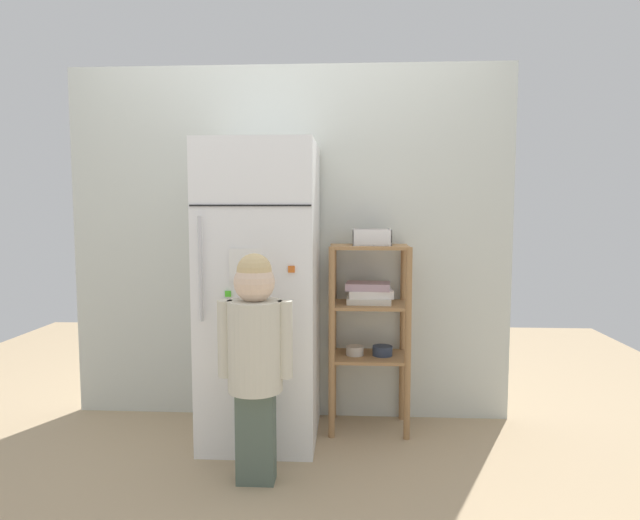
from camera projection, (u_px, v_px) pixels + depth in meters
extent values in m
plane|color=tan|center=(283.00, 437.00, 3.02)|extent=(6.00, 6.00, 0.00)
cube|color=silver|center=(289.00, 244.00, 3.28)|extent=(2.68, 0.03, 2.13)
cube|color=white|center=(261.00, 293.00, 2.97)|extent=(0.61, 0.62, 1.63)
cube|color=black|center=(250.00, 205.00, 2.62)|extent=(0.60, 0.01, 0.01)
cylinder|color=silver|center=(200.00, 269.00, 2.64)|extent=(0.02, 0.02, 0.52)
cube|color=white|center=(245.00, 265.00, 2.64)|extent=(0.16, 0.01, 0.16)
cube|color=red|center=(257.00, 311.00, 2.66)|extent=(0.03, 0.01, 0.03)
cube|color=#DC3887|center=(245.00, 300.00, 2.66)|extent=(0.04, 0.02, 0.04)
cube|color=#D5611F|center=(291.00, 269.00, 2.63)|extent=(0.03, 0.01, 0.03)
cube|color=red|center=(250.00, 381.00, 2.69)|extent=(0.03, 0.02, 0.03)
cube|color=orange|center=(257.00, 361.00, 2.68)|extent=(0.03, 0.02, 0.03)
cube|color=#4CD52A|center=(228.00, 294.00, 2.66)|extent=(0.03, 0.01, 0.03)
cube|color=#5618D9|center=(244.00, 283.00, 2.65)|extent=(0.03, 0.02, 0.03)
cube|color=#4F5F53|center=(256.00, 436.00, 2.51)|extent=(0.18, 0.11, 0.44)
cylinder|color=beige|center=(255.00, 346.00, 2.47)|extent=(0.25, 0.25, 0.42)
sphere|color=beige|center=(257.00, 300.00, 2.53)|extent=(0.11, 0.11, 0.11)
sphere|color=beige|center=(254.00, 282.00, 2.44)|extent=(0.19, 0.19, 0.19)
sphere|color=tan|center=(254.00, 271.00, 2.44)|extent=(0.16, 0.16, 0.16)
cylinder|color=beige|center=(225.00, 339.00, 2.48)|extent=(0.07, 0.07, 0.36)
cylinder|color=beige|center=(285.00, 339.00, 2.46)|extent=(0.07, 0.07, 0.36)
cylinder|color=#9E7247|center=(332.00, 343.00, 2.98)|extent=(0.04, 0.04, 1.07)
cylinder|color=#9E7247|center=(408.00, 344.00, 2.95)|extent=(0.04, 0.04, 1.07)
cylinder|color=#9E7247|center=(333.00, 332.00, 3.27)|extent=(0.04, 0.04, 1.07)
cylinder|color=#9E7247|center=(403.00, 333.00, 3.24)|extent=(0.04, 0.04, 1.07)
cube|color=#9E7247|center=(369.00, 247.00, 3.06)|extent=(0.44, 0.31, 0.02)
cube|color=#9E7247|center=(369.00, 305.00, 3.09)|extent=(0.44, 0.31, 0.02)
cube|color=#9E7247|center=(369.00, 357.00, 3.12)|extent=(0.44, 0.31, 0.02)
cube|color=silver|center=(369.00, 300.00, 3.09)|extent=(0.26, 0.19, 0.03)
cube|color=white|center=(371.00, 293.00, 3.10)|extent=(0.25, 0.19, 0.04)
cube|color=#B293A3|center=(368.00, 286.00, 3.10)|extent=(0.26, 0.20, 0.04)
cylinder|color=beige|center=(355.00, 351.00, 3.12)|extent=(0.10, 0.10, 0.05)
cylinder|color=#2D384C|center=(382.00, 351.00, 3.11)|extent=(0.12, 0.12, 0.06)
cube|color=white|center=(372.00, 245.00, 3.08)|extent=(0.22, 0.19, 0.01)
cube|color=white|center=(372.00, 238.00, 2.98)|extent=(0.22, 0.01, 0.09)
cube|color=white|center=(371.00, 236.00, 3.16)|extent=(0.22, 0.01, 0.09)
cube|color=white|center=(353.00, 237.00, 3.08)|extent=(0.01, 0.19, 0.09)
cube|color=white|center=(390.00, 237.00, 3.07)|extent=(0.01, 0.19, 0.09)
sphere|color=maroon|center=(378.00, 237.00, 3.05)|extent=(0.08, 0.08, 0.08)
sphere|color=#C63F2F|center=(366.00, 239.00, 3.06)|extent=(0.06, 0.06, 0.06)
sphere|color=maroon|center=(370.00, 238.00, 3.10)|extent=(0.07, 0.07, 0.07)
sphere|color=orange|center=(376.00, 238.00, 3.08)|extent=(0.07, 0.07, 0.07)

